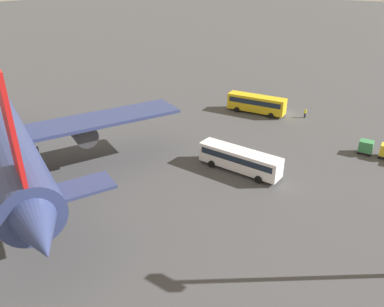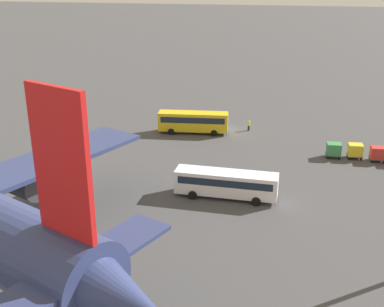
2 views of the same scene
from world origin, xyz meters
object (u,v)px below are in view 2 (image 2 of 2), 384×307
Objects in this scene: cargo_cart_yellow at (355,150)px; cargo_cart_green at (334,149)px; shuttle_bus_far at (226,182)px; shuttle_bus_near at (193,121)px; cargo_cart_red at (378,153)px; worker_person at (249,125)px.

cargo_cart_yellow is 2.89m from cargo_cart_green.
shuttle_bus_far is 22.26m from cargo_cart_yellow.
cargo_cart_yellow is (-24.14, 6.19, -0.82)m from shuttle_bus_near.
cargo_cart_yellow is (2.88, -0.50, 0.00)m from cargo_cart_red.
cargo_cart_yellow is (-15.63, -15.84, -0.68)m from shuttle_bus_far.
shuttle_bus_near reaches higher than cargo_cart_green.
cargo_cart_green is at bearing -128.50° from shuttle_bus_far.
cargo_cart_red and cargo_cart_yellow have the same top height.
worker_person is 18.13m from cargo_cart_yellow.
shuttle_bus_far is at bearing 89.94° from worker_person.
shuttle_bus_far is at bearing 104.96° from shuttle_bus_near.
cargo_cart_yellow reaches higher than worker_person.
cargo_cart_red is (-18.48, 9.73, 0.32)m from worker_person.
shuttle_bus_near is at bearing -16.90° from cargo_cart_green.
cargo_cart_green is (-12.75, -15.57, -0.68)m from shuttle_bus_far.
worker_person is (-8.54, -3.04, -1.14)m from shuttle_bus_near.
cargo_cart_green is (-12.73, 9.50, 0.32)m from worker_person.
cargo_cart_yellow is at bearing -174.64° from cargo_cart_green.
worker_person is at bearing -166.58° from shuttle_bus_near.
shuttle_bus_near reaches higher than cargo_cart_red.
cargo_cart_red is at bearing 177.74° from cargo_cart_green.
cargo_cart_red reaches higher than worker_person.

